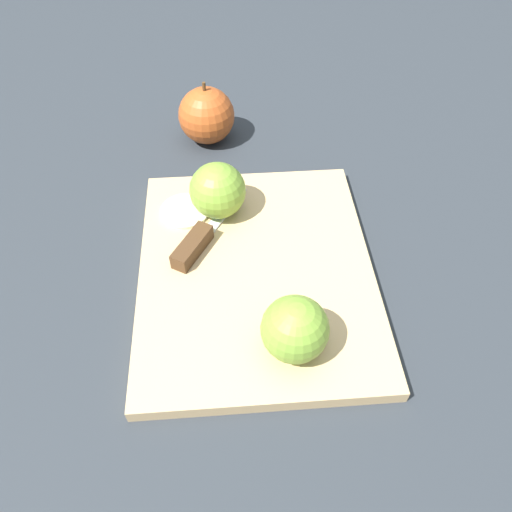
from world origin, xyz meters
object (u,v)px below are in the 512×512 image
Objects in this scene: apple_half_left at (295,329)px; knife at (197,242)px; apple_half_right at (217,191)px; apple_whole at (206,116)px.

knife is at bearing 157.42° from apple_half_left.
apple_half_right is 0.51× the size of knife.
apple_half_left is 0.40m from apple_whole.
apple_half_right is 0.07m from knife.
apple_half_right is 0.18m from apple_whole.
apple_half_right reaches higher than apple_half_left.
apple_half_left is 0.49× the size of knife.
knife is 1.45× the size of apple_whole.
apple_half_left reaches higher than knife.
knife is at bearing 38.81° from apple_half_right.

